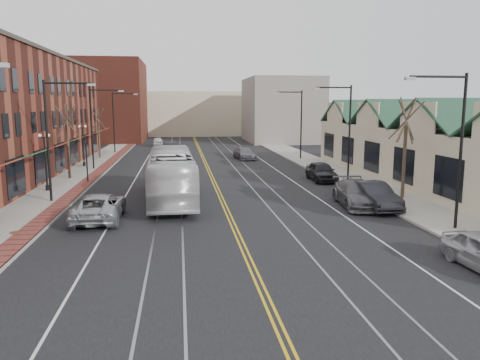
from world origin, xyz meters
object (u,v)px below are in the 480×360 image
object	(u,v)px
transit_bus	(171,175)
parked_suv	(99,207)
parked_car_b	(373,196)
parked_car_d	(322,171)
parked_car_c	(357,194)

from	to	relation	value
transit_bus	parked_suv	bearing A→B (deg)	49.70
transit_bus	parked_car_b	bearing A→B (deg)	160.02
transit_bus	parked_car_b	xyz separation A→B (m)	(12.76, -4.20, -0.92)
parked_car_b	parked_car_d	distance (m)	10.92
parked_car_b	parked_car_d	bearing A→B (deg)	87.03
parked_car_c	parked_car_d	bearing A→B (deg)	91.67
parked_car_d	parked_suv	bearing A→B (deg)	-144.11
transit_bus	parked_car_b	world-z (taller)	transit_bus
parked_suv	transit_bus	bearing A→B (deg)	-128.72
transit_bus	parked_car_c	size ratio (longest dim) A/B	2.21
parked_car_b	parked_car_c	world-z (taller)	parked_car_b
transit_bus	parked_suv	distance (m)	6.56
transit_bus	parked_suv	size ratio (longest dim) A/B	2.24
parked_car_c	parked_car_b	bearing A→B (deg)	-39.35
parked_car_c	parked_car_d	size ratio (longest dim) A/B	1.18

